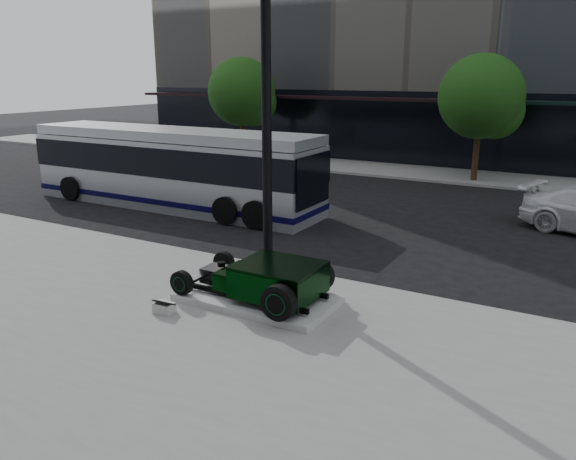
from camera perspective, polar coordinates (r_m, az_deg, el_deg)
The scene contains 8 objects.
ground at distance 15.95m, azimuth 5.02°, elevation -2.47°, with size 120.00×120.00×0.00m, color black.
sidewalk_far at distance 28.92m, azimuth 16.79°, elevation 5.28°, with size 70.00×4.00×0.12m, color gray.
street_trees at distance 27.39m, azimuth 19.33°, elevation 12.36°, with size 29.80×3.80×5.70m.
display_plinth at distance 12.39m, azimuth -3.13°, elevation -6.93°, with size 3.40×1.80×0.15m, color silver.
hot_rod at distance 12.04m, azimuth -1.82°, elevation -5.03°, with size 3.22×2.00×0.81m.
info_plaque at distance 12.06m, azimuth -12.47°, elevation -7.68°, with size 0.41×0.32×0.31m.
lamppost at distance 13.07m, azimuth -2.17°, elevation 9.94°, with size 0.42×0.42×7.63m.
transit_bus at distance 21.87m, azimuth -11.68°, elevation 6.25°, with size 12.12×2.88×2.92m.
Camera 1 is at (6.25, -13.81, 4.95)m, focal length 35.00 mm.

